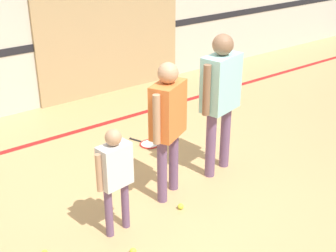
{
  "coord_description": "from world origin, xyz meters",
  "views": [
    {
      "loc": [
        -2.84,
        -3.48,
        3.01
      ],
      "look_at": [
        -0.09,
        0.2,
        0.87
      ],
      "focal_mm": 50.0,
      "sensor_mm": 36.0,
      "label": 1
    }
  ],
  "objects_px": {
    "person_student_left": "(115,171)",
    "tennis_ball_near_instructor": "(181,206)",
    "tennis_ball_stray_right": "(133,251)",
    "tennis_ball_by_spare_racket": "(161,140)",
    "person_student_right": "(221,90)",
    "racket_spare_on_floor": "(149,144)",
    "person_instructor": "(168,117)"
  },
  "relations": [
    {
      "from": "person_student_right",
      "to": "tennis_ball_by_spare_racket",
      "type": "relative_size",
      "value": 26.52
    },
    {
      "from": "person_student_left",
      "to": "tennis_ball_near_instructor",
      "type": "relative_size",
      "value": 17.45
    },
    {
      "from": "person_student_left",
      "to": "tennis_ball_near_instructor",
      "type": "xyz_separation_m",
      "value": [
        0.75,
        -0.09,
        -0.68
      ]
    },
    {
      "from": "person_instructor",
      "to": "person_student_left",
      "type": "height_order",
      "value": "person_instructor"
    },
    {
      "from": "person_student_right",
      "to": "person_instructor",
      "type": "bearing_deg",
      "value": -8.78
    },
    {
      "from": "person_student_left",
      "to": "tennis_ball_near_instructor",
      "type": "height_order",
      "value": "person_student_left"
    },
    {
      "from": "person_instructor",
      "to": "person_student_right",
      "type": "bearing_deg",
      "value": -21.83
    },
    {
      "from": "tennis_ball_by_spare_racket",
      "to": "tennis_ball_stray_right",
      "type": "distance_m",
      "value": 2.39
    },
    {
      "from": "person_student_left",
      "to": "person_student_right",
      "type": "distance_m",
      "value": 1.71
    },
    {
      "from": "racket_spare_on_floor",
      "to": "tennis_ball_stray_right",
      "type": "xyz_separation_m",
      "value": [
        -1.43,
        -1.81,
        0.02
      ]
    },
    {
      "from": "person_instructor",
      "to": "racket_spare_on_floor",
      "type": "relative_size",
      "value": 3.12
    },
    {
      "from": "person_student_left",
      "to": "tennis_ball_near_instructor",
      "type": "bearing_deg",
      "value": -13.92
    },
    {
      "from": "racket_spare_on_floor",
      "to": "tennis_ball_near_instructor",
      "type": "xyz_separation_m",
      "value": [
        -0.6,
        -1.5,
        0.02
      ]
    },
    {
      "from": "racket_spare_on_floor",
      "to": "tennis_ball_stray_right",
      "type": "height_order",
      "value": "tennis_ball_stray_right"
    },
    {
      "from": "tennis_ball_stray_right",
      "to": "tennis_ball_by_spare_racket",
      "type": "bearing_deg",
      "value": 47.67
    },
    {
      "from": "person_instructor",
      "to": "racket_spare_on_floor",
      "type": "height_order",
      "value": "person_instructor"
    },
    {
      "from": "person_student_right",
      "to": "tennis_ball_stray_right",
      "type": "bearing_deg",
      "value": 8.56
    },
    {
      "from": "person_instructor",
      "to": "tennis_ball_by_spare_racket",
      "type": "xyz_separation_m",
      "value": [
        0.72,
        1.14,
        -0.95
      ]
    },
    {
      "from": "person_student_right",
      "to": "tennis_ball_stray_right",
      "type": "xyz_separation_m",
      "value": [
        -1.72,
        -0.7,
        -1.05
      ]
    },
    {
      "from": "tennis_ball_stray_right",
      "to": "person_student_right",
      "type": "bearing_deg",
      "value": 22.28
    },
    {
      "from": "tennis_ball_near_instructor",
      "to": "tennis_ball_by_spare_racket",
      "type": "xyz_separation_m",
      "value": [
        0.78,
        1.46,
        0.0
      ]
    },
    {
      "from": "person_student_right",
      "to": "tennis_ball_stray_right",
      "type": "relative_size",
      "value": 26.52
    },
    {
      "from": "racket_spare_on_floor",
      "to": "tennis_ball_stray_right",
      "type": "relative_size",
      "value": 7.73
    },
    {
      "from": "tennis_ball_near_instructor",
      "to": "person_student_left",
      "type": "bearing_deg",
      "value": 173.52
    },
    {
      "from": "person_student_right",
      "to": "tennis_ball_by_spare_racket",
      "type": "distance_m",
      "value": 1.5
    },
    {
      "from": "person_student_right",
      "to": "tennis_ball_near_instructor",
      "type": "relative_size",
      "value": 26.52
    },
    {
      "from": "person_instructor",
      "to": "person_student_left",
      "type": "xyz_separation_m",
      "value": [
        -0.82,
        -0.24,
        -0.27
      ]
    },
    {
      "from": "person_instructor",
      "to": "person_student_right",
      "type": "distance_m",
      "value": 0.83
    },
    {
      "from": "person_instructor",
      "to": "tennis_ball_near_instructor",
      "type": "bearing_deg",
      "value": -128.21
    },
    {
      "from": "person_student_left",
      "to": "tennis_ball_stray_right",
      "type": "bearing_deg",
      "value": -108.14
    },
    {
      "from": "tennis_ball_stray_right",
      "to": "racket_spare_on_floor",
      "type": "bearing_deg",
      "value": 51.7
    },
    {
      "from": "person_student_left",
      "to": "tennis_ball_by_spare_racket",
      "type": "bearing_deg",
      "value": 34.32
    }
  ]
}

